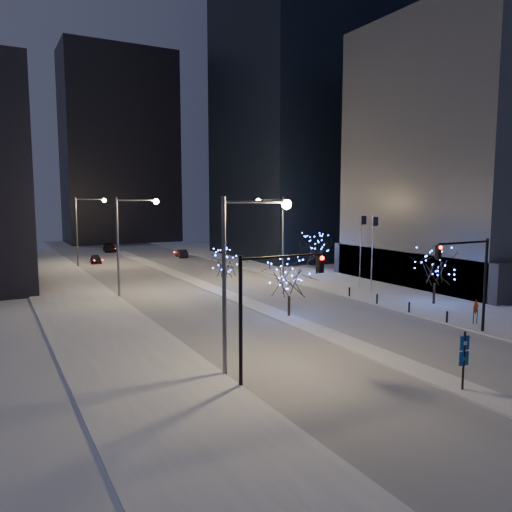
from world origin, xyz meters
TOP-DOWN VIEW (x-y plane):
  - ground at (0.00, 0.00)m, footprint 160.00×160.00m
  - road at (0.00, 35.00)m, footprint 20.00×130.00m
  - median at (0.00, 30.00)m, footprint 2.00×80.00m
  - east_sidewalk at (15.00, 20.00)m, footprint 10.00×90.00m
  - west_sidewalk at (-14.00, 20.00)m, footprint 8.00×90.00m
  - midrise_block at (34.00, 18.00)m, footprint 30.00×22.00m
  - plinth at (34.00, 18.00)m, footprint 30.00×24.00m
  - horizon_block at (6.00, 92.00)m, footprint 24.00×14.00m
  - street_lamp_w_near at (-8.94, 2.00)m, footprint 4.40×0.56m
  - street_lamp_w_mid at (-8.94, 27.00)m, footprint 4.40×0.56m
  - street_lamp_w_far at (-8.94, 52.00)m, footprint 4.40×0.56m
  - street_lamp_east at (10.08, 30.00)m, footprint 3.90×0.56m
  - traffic_signal_west at (-8.44, -0.00)m, footprint 5.26×0.43m
  - traffic_signal_east at (8.94, 1.00)m, footprint 5.26×0.43m
  - flagpoles at (13.37, 17.25)m, footprint 1.35×2.60m
  - bollards at (10.20, 10.00)m, footprint 0.16×12.16m
  - car_near at (-6.90, 55.21)m, footprint 1.98×3.96m
  - car_mid at (7.23, 56.25)m, footprint 1.86×4.12m
  - car_far at (-1.50, 70.75)m, footprint 2.58×5.24m
  - holiday_tree_median_near at (0.50, 11.93)m, footprint 5.09×5.09m
  - holiday_tree_median_far at (0.50, 24.61)m, footprint 3.79×3.79m
  - holiday_tree_plaza_near at (14.89, 9.54)m, footprint 5.09×5.09m
  - holiday_tree_plaza_far at (16.06, 29.89)m, footprint 4.73×4.73m
  - wayfinding_sign at (-0.29, -6.00)m, footprint 0.57×0.14m
  - construction_sign at (11.77, 2.64)m, footprint 1.12×0.44m

SIDE VIEW (x-z plane):
  - ground at x=0.00m, z-range 0.00..0.00m
  - road at x=0.00m, z-range 0.00..0.02m
  - median at x=0.00m, z-range 0.00..0.15m
  - east_sidewalk at x=15.00m, z-range 0.00..0.15m
  - west_sidewalk at x=-14.00m, z-range 0.00..0.15m
  - bollards at x=10.20m, z-range 0.15..1.05m
  - car_near at x=-6.90m, z-range 0.00..1.30m
  - car_mid at x=7.23m, z-range 0.00..1.31m
  - car_far at x=-1.50m, z-range 0.00..1.46m
  - construction_sign at x=11.77m, z-range 0.35..2.29m
  - wayfinding_sign at x=-0.29m, z-range 0.36..3.56m
  - plinth at x=34.00m, z-range 0.00..4.00m
  - holiday_tree_median_far at x=0.50m, z-range 0.77..5.18m
  - holiday_tree_median_near at x=0.50m, z-range 0.82..5.72m
  - holiday_tree_plaza_far at x=16.06m, z-range 0.78..5.93m
  - holiday_tree_plaza_near at x=14.89m, z-range 0.93..6.25m
  - traffic_signal_west at x=-8.44m, z-range 1.26..8.26m
  - traffic_signal_east at x=8.94m, z-range 1.26..8.26m
  - flagpoles at x=13.37m, z-range 0.80..8.80m
  - street_lamp_east at x=10.08m, z-range 1.45..11.45m
  - street_lamp_w_near at x=-8.94m, z-range 1.50..11.50m
  - street_lamp_w_mid at x=-8.94m, z-range 1.50..11.50m
  - street_lamp_w_far at x=-8.94m, z-range 1.50..11.50m
  - midrise_block at x=34.00m, z-range 0.00..30.00m
  - horizon_block at x=6.00m, z-range 0.00..42.00m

